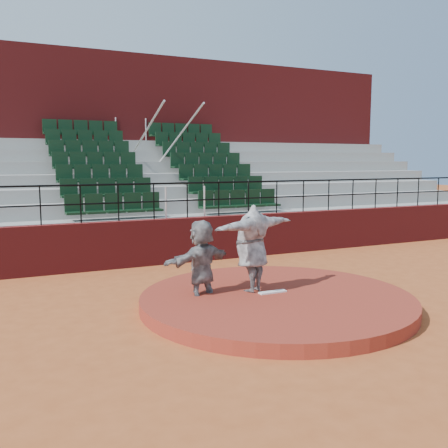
% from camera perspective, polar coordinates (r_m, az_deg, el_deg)
% --- Properties ---
extents(ground, '(90.00, 90.00, 0.00)m').
position_cam_1_polar(ground, '(10.31, 5.99, -9.35)').
color(ground, '#AF5427').
rests_on(ground, ground).
extents(pitchers_mound, '(5.50, 5.50, 0.25)m').
position_cam_1_polar(pitchers_mound, '(10.27, 6.00, -8.69)').
color(pitchers_mound, maroon).
rests_on(pitchers_mound, ground).
extents(pitching_rubber, '(0.60, 0.15, 0.03)m').
position_cam_1_polar(pitching_rubber, '(10.36, 5.58, -7.74)').
color(pitching_rubber, white).
rests_on(pitching_rubber, pitchers_mound).
extents(boundary_wall, '(24.00, 0.30, 1.30)m').
position_cam_1_polar(boundary_wall, '(14.57, -4.18, -1.80)').
color(boundary_wall, maroon).
rests_on(boundary_wall, ground).
extents(wall_railing, '(24.04, 0.05, 1.03)m').
position_cam_1_polar(wall_railing, '(14.42, -4.23, 3.62)').
color(wall_railing, black).
rests_on(wall_railing, boundary_wall).
extents(seating_deck, '(24.00, 5.97, 4.63)m').
position_cam_1_polar(seating_deck, '(17.91, -8.39, 2.36)').
color(seating_deck, '#989792').
rests_on(seating_deck, ground).
extents(press_box_facade, '(24.00, 3.00, 7.10)m').
position_cam_1_polar(press_box_facade, '(21.67, -11.55, 8.73)').
color(press_box_facade, maroon).
rests_on(press_box_facade, ground).
extents(pitcher, '(2.29, 1.30, 1.80)m').
position_cam_1_polar(pitcher, '(10.26, 3.23, -2.79)').
color(pitcher, black).
rests_on(pitcher, pitchers_mound).
extents(fielder, '(1.72, 1.04, 1.76)m').
position_cam_1_polar(fielder, '(10.12, -2.60, -4.47)').
color(fielder, black).
rests_on(fielder, ground).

